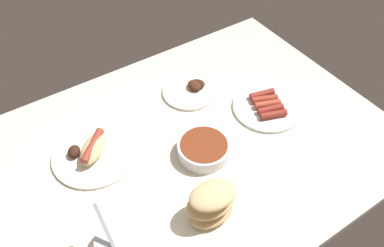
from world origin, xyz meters
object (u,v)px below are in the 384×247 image
at_px(bowl_chili, 203,148).
at_px(plate_sausages, 267,106).
at_px(bowl_coleslaw, 128,244).
at_px(plate_grilled_meat, 191,90).
at_px(bread_stack, 211,204).
at_px(plate_hotdog_assembled, 93,152).

height_order(bowl_chili, plate_sausages, bowl_chili).
bearing_deg(bowl_chili, bowl_coleslaw, 24.83).
xyz_separation_m(bowl_chili, plate_sausages, (-0.29, -0.04, -0.01)).
xyz_separation_m(bowl_chili, bowl_coleslaw, (0.32, 0.15, 0.01)).
height_order(plate_grilled_meat, bread_stack, bread_stack).
distance_m(plate_grilled_meat, plate_hotdog_assembled, 0.40).
xyz_separation_m(plate_grilled_meat, plate_hotdog_assembled, (0.39, 0.07, 0.01)).
bearing_deg(plate_grilled_meat, plate_sausages, 128.63).
bearing_deg(plate_sausages, bread_stack, 29.78).
bearing_deg(bowl_coleslaw, bread_stack, 172.40).
xyz_separation_m(plate_hotdog_assembled, bowl_coleslaw, (0.05, 0.32, 0.02)).
bearing_deg(bread_stack, bowl_chili, -119.13).
distance_m(bowl_chili, plate_hotdog_assembled, 0.33).
distance_m(bread_stack, bowl_coleslaw, 0.23).
distance_m(plate_sausages, plate_hotdog_assembled, 0.58).
xyz_separation_m(bowl_chili, plate_grilled_meat, (-0.12, -0.25, -0.01)).
xyz_separation_m(bowl_chili, bread_stack, (0.10, 0.18, 0.03)).
height_order(plate_sausages, plate_hotdog_assembled, plate_hotdog_assembled).
relative_size(bowl_chili, bowl_coleslaw, 1.00).
height_order(bowl_chili, plate_hotdog_assembled, plate_hotdog_assembled).
bearing_deg(bowl_chili, plate_sausages, -171.79).
bearing_deg(bowl_chili, plate_hotdog_assembled, -32.39).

